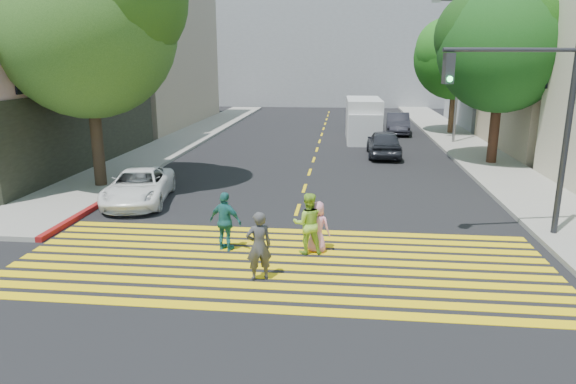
% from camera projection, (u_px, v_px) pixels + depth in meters
% --- Properties ---
extents(ground, '(120.00, 120.00, 0.00)m').
position_uv_depth(ground, '(274.00, 285.00, 11.65)').
color(ground, black).
extents(sidewalk_left, '(3.00, 40.00, 0.15)m').
position_uv_depth(sidewalk_left, '(191.00, 136.00, 33.69)').
color(sidewalk_left, gray).
rests_on(sidewalk_left, ground).
extents(sidewalk_right, '(3.00, 60.00, 0.15)m').
position_uv_depth(sidewalk_right, '(487.00, 162.00, 25.16)').
color(sidewalk_right, gray).
rests_on(sidewalk_right, ground).
extents(curb_red, '(0.20, 8.00, 0.16)m').
position_uv_depth(curb_red, '(104.00, 202.00, 18.13)').
color(curb_red, maroon).
rests_on(curb_red, ground).
extents(crosswalk, '(13.40, 5.30, 0.01)m').
position_uv_depth(crosswalk, '(281.00, 263.00, 12.87)').
color(crosswalk, yellow).
rests_on(crosswalk, ground).
extents(lane_line, '(0.12, 34.40, 0.01)m').
position_uv_depth(lane_line, '(321.00, 138.00, 33.29)').
color(lane_line, yellow).
rests_on(lane_line, ground).
extents(building_left_tan, '(12.00, 16.00, 10.00)m').
position_uv_depth(building_left_tan, '(115.00, 58.00, 39.02)').
color(building_left_tan, tan).
rests_on(building_left_tan, ground).
extents(building_right_grey, '(10.00, 10.00, 10.00)m').
position_uv_depth(building_right_grey, '(531.00, 58.00, 37.67)').
color(building_right_grey, gray).
rests_on(building_right_grey, ground).
extents(backdrop_block, '(30.00, 8.00, 12.00)m').
position_uv_depth(backdrop_block, '(333.00, 49.00, 56.32)').
color(backdrop_block, gray).
rests_on(backdrop_block, ground).
extents(tree_left, '(8.54, 8.21, 9.52)m').
position_uv_depth(tree_left, '(88.00, 18.00, 18.71)').
color(tree_left, '#39281D').
rests_on(tree_left, ground).
extents(tree_right_near, '(7.92, 7.69, 8.47)m').
position_uv_depth(tree_right_near, '(505.00, 42.00, 23.27)').
color(tree_right_near, '#4C231A').
rests_on(tree_right_near, ground).
extents(tree_right_far, '(7.21, 7.21, 7.95)m').
position_uv_depth(tree_right_far, '(457.00, 53.00, 33.40)').
color(tree_right_far, '#42271A').
rests_on(tree_right_far, ground).
extents(pedestrian_man, '(0.70, 0.58, 1.63)m').
position_uv_depth(pedestrian_man, '(259.00, 246.00, 11.74)').
color(pedestrian_man, '#3F3E40').
rests_on(pedestrian_man, ground).
extents(pedestrian_woman, '(0.88, 0.73, 1.63)m').
position_uv_depth(pedestrian_woman, '(308.00, 223.00, 13.36)').
color(pedestrian_woman, '#9ACE3B').
rests_on(pedestrian_woman, ground).
extents(pedestrian_child, '(0.78, 0.63, 1.37)m').
position_uv_depth(pedestrian_child, '(317.00, 227.00, 13.50)').
color(pedestrian_child, pink).
rests_on(pedestrian_child, ground).
extents(pedestrian_extra, '(1.01, 0.66, 1.59)m').
position_uv_depth(pedestrian_extra, '(226.00, 222.00, 13.56)').
color(pedestrian_extra, '#246D6F').
rests_on(pedestrian_extra, ground).
extents(white_sedan, '(2.67, 4.57, 1.20)m').
position_uv_depth(white_sedan, '(139.00, 186.00, 18.15)').
color(white_sedan, white).
rests_on(white_sedan, ground).
extents(dark_car_near, '(1.67, 4.16, 1.42)m').
position_uv_depth(dark_car_near, '(384.00, 143.00, 26.75)').
color(dark_car_near, '#20222A').
rests_on(dark_car_near, ground).
extents(silver_car, '(1.94, 4.22, 1.20)m').
position_uv_depth(silver_car, '(368.00, 118.00, 39.20)').
color(silver_car, gray).
rests_on(silver_car, ground).
extents(dark_car_parked, '(1.74, 4.33, 1.40)m').
position_uv_depth(dark_car_parked, '(398.00, 123.00, 34.96)').
color(dark_car_parked, black).
rests_on(dark_car_parked, ground).
extents(white_van, '(2.16, 5.50, 2.58)m').
position_uv_depth(white_van, '(363.00, 121.00, 31.90)').
color(white_van, silver).
rests_on(white_van, ground).
extents(traffic_signal, '(3.73, 1.12, 5.57)m').
position_uv_depth(traffic_signal, '(535.00, 112.00, 13.68)').
color(traffic_signal, '#25262B').
rests_on(traffic_signal, ground).
extents(street_lamp, '(1.89, 0.31, 8.36)m').
position_uv_depth(street_lamp, '(456.00, 62.00, 29.57)').
color(street_lamp, slate).
rests_on(street_lamp, ground).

